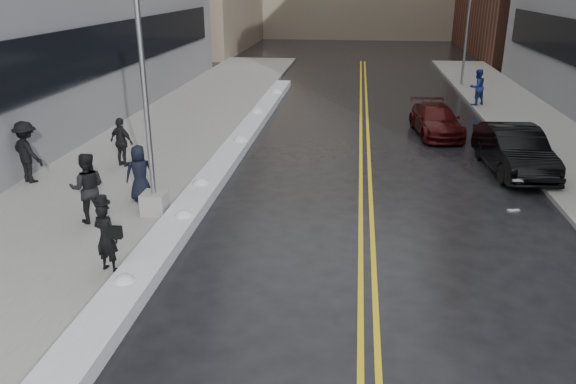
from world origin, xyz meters
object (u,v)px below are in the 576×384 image
(pedestrian_e, at_px, (27,152))
(pedestrian_d, at_px, (122,142))
(traffic_signal, at_px, (467,30))
(pedestrian_b, at_px, (88,188))
(fire_hydrant, at_px, (537,138))
(pedestrian_c, at_px, (140,173))
(pedestrian_east, at_px, (477,87))
(lamppost, at_px, (148,129))
(pedestrian_fedora, at_px, (106,237))
(car_maroon, at_px, (436,120))
(car_black, at_px, (514,150))

(pedestrian_e, bearing_deg, pedestrian_d, -111.91)
(traffic_signal, height_order, pedestrian_b, traffic_signal)
(fire_hydrant, relative_size, pedestrian_b, 0.39)
(pedestrian_c, bearing_deg, pedestrian_east, -151.39)
(lamppost, relative_size, pedestrian_b, 4.02)
(pedestrian_b, xyz_separation_m, pedestrian_east, (13.00, 16.65, -0.04))
(lamppost, relative_size, pedestrian_fedora, 4.78)
(pedestrian_east, bearing_deg, car_maroon, 34.00)
(lamppost, relative_size, pedestrian_c, 4.63)
(fire_hydrant, relative_size, pedestrian_d, 0.43)
(traffic_signal, bearing_deg, pedestrian_fedora, -114.86)
(lamppost, relative_size, pedestrian_e, 3.88)
(pedestrian_c, bearing_deg, pedestrian_d, -81.50)
(lamppost, distance_m, pedestrian_c, 1.96)
(pedestrian_d, relative_size, pedestrian_east, 0.93)
(lamppost, bearing_deg, pedestrian_fedora, -88.24)
(pedestrian_e, distance_m, car_black, 15.96)
(fire_hydrant, xyz_separation_m, pedestrian_c, (-13.03, -7.07, 0.42))
(traffic_signal, xyz_separation_m, pedestrian_e, (-16.60, -19.98, -2.27))
(fire_hydrant, bearing_deg, pedestrian_east, 95.73)
(lamppost, xyz_separation_m, pedestrian_b, (-1.50, -0.75, -1.44))
(pedestrian_d, xyz_separation_m, car_maroon, (11.33, 6.19, -0.38))
(pedestrian_fedora, distance_m, pedestrian_e, 7.20)
(pedestrian_e, xyz_separation_m, car_black, (15.60, 3.36, -0.36))
(pedestrian_fedora, height_order, pedestrian_e, pedestrian_e)
(pedestrian_fedora, xyz_separation_m, pedestrian_b, (-1.60, 2.50, 0.15))
(pedestrian_e, relative_size, car_maroon, 0.46)
(pedestrian_d, relative_size, car_black, 0.36)
(car_black, bearing_deg, pedestrian_b, -158.18)
(fire_hydrant, bearing_deg, pedestrian_e, -160.72)
(car_maroon, bearing_deg, pedestrian_fedora, -129.14)
(pedestrian_b, bearing_deg, car_maroon, -152.82)
(fire_hydrant, distance_m, pedestrian_east, 7.96)
(pedestrian_d, bearing_deg, pedestrian_e, 63.62)
(lamppost, bearing_deg, car_black, 26.47)
(traffic_signal, distance_m, car_black, 16.86)
(pedestrian_fedora, xyz_separation_m, car_black, (10.70, 8.63, -0.17))
(fire_hydrant, distance_m, pedestrian_d, 15.37)
(pedestrian_east, bearing_deg, pedestrian_e, 9.60)
(pedestrian_b, height_order, pedestrian_c, pedestrian_b)
(car_black, bearing_deg, fire_hydrant, 55.58)
(pedestrian_c, relative_size, car_maroon, 0.39)
(traffic_signal, height_order, pedestrian_fedora, traffic_signal)
(traffic_signal, bearing_deg, pedestrian_east, -92.76)
(pedestrian_b, relative_size, pedestrian_e, 0.96)
(pedestrian_c, bearing_deg, car_black, 178.95)
(fire_hydrant, height_order, traffic_signal, traffic_signal)
(lamppost, xyz_separation_m, fire_hydrant, (12.30, 8.00, -1.98))
(pedestrian_fedora, height_order, car_maroon, pedestrian_fedora)
(pedestrian_b, height_order, car_black, pedestrian_b)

